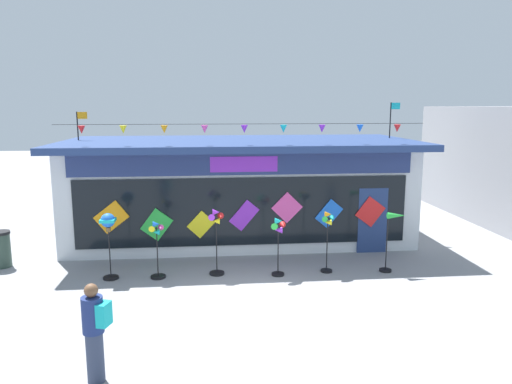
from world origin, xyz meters
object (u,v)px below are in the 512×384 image
Objects in this scene: kite_shop_building at (239,188)px; person_near_camera at (95,331)px; wind_spinner_left at (157,246)px; wind_spinner_center_left at (216,234)px; wind_spinner_right at (328,233)px; wind_spinner_far_right at (393,232)px; wind_spinner_far_left at (108,229)px; wind_spinner_center_right at (278,237)px; trash_bin at (1,249)px.

kite_shop_building is 6.71× the size of person_near_camera.
kite_shop_building is 4.60m from wind_spinner_left.
wind_spinner_center_left is at bearing 175.18° from person_near_camera.
wind_spinner_right reaches higher than wind_spinner_far_right.
wind_spinner_far_left is 4.38m from wind_spinner_center_right.
wind_spinner_center_left reaches higher than trash_bin.
kite_shop_building reaches higher than wind_spinner_far_right.
kite_shop_building reaches higher than wind_spinner_left.
wind_spinner_center_left is at bearing 178.02° from wind_spinner_right.
wind_spinner_right is at bearing 177.02° from wind_spinner_far_right.
wind_spinner_right is (2.11, -3.83, -0.59)m from kite_shop_building.
wind_spinner_far_left is 1.31m from wind_spinner_left.
kite_shop_building reaches higher than wind_spinner_far_left.
wind_spinner_center_right is at bearing -8.46° from wind_spinner_center_left.
trash_bin is at bearing 158.19° from wind_spinner_far_left.
wind_spinner_center_left is 1.14× the size of wind_spinner_center_right.
wind_spinner_center_right is 1.55× the size of trash_bin.
wind_spinner_far_right is (7.47, -0.15, -0.25)m from wind_spinner_far_left.
wind_spinner_center_left is 5.31m from person_near_camera.
wind_spinner_center_left is at bearing 171.54° from wind_spinner_center_right.
person_near_camera is 1.65× the size of trash_bin.
wind_spinner_left reaches higher than trash_bin.
person_near_camera reaches higher than wind_spinner_left.
person_near_camera is at bearing -81.64° from wind_spinner_far_left.
person_near_camera is at bearing -57.47° from trash_bin.
wind_spinner_right is at bearing -0.59° from wind_spinner_far_left.
wind_spinner_center_left is at bearing 177.65° from wind_spinner_far_right.
wind_spinner_far_left is 5.72m from wind_spinner_right.
wind_spinner_center_left is 1.06× the size of wind_spinner_right.
wind_spinner_far_left is 1.14× the size of wind_spinner_left.
wind_spinner_far_left is 1.04× the size of wind_spinner_right.
person_near_camera is 7.29m from trash_bin.
wind_spinner_center_left reaches higher than person_near_camera.
wind_spinner_right is 1.03× the size of wind_spinner_far_right.
wind_spinner_center_right is 1.36m from wind_spinner_right.
wind_spinner_right is at bearing -8.54° from trash_bin.
wind_spinner_far_left is at bearing -133.71° from kite_shop_building.
kite_shop_building reaches higher than trash_bin.
wind_spinner_right is (2.96, -0.10, -0.00)m from wind_spinner_center_left.
wind_spinner_left is at bearing -121.84° from kite_shop_building.
wind_spinner_center_right is at bearing -179.15° from wind_spinner_far_right.
trash_bin is at bearing 162.97° from wind_spinner_left.
wind_spinner_far_left is at bearing -153.86° from person_near_camera.
wind_spinner_far_left is at bearing 179.41° from wind_spinner_right.
wind_spinner_right reaches higher than wind_spinner_center_right.
wind_spinner_far_left is (-3.60, -3.77, -0.35)m from kite_shop_building.
trash_bin is (-5.96, 1.24, -0.59)m from wind_spinner_center_left.
wind_spinner_far_left is at bearing 176.61° from wind_spinner_left.
wind_spinner_left is at bearing 179.29° from wind_spinner_far_right.
wind_spinner_center_right is at bearing -11.04° from trash_bin.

